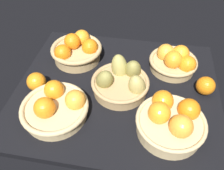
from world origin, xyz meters
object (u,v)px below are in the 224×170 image
basket_near_right (77,50)px  basket_far_right (56,107)px  basket_near_left (174,61)px  loose_orange_back_gap (36,82)px  loose_orange_front_gap (206,86)px  basket_far_left (171,121)px  basket_center_pears (122,81)px

basket_near_right → basket_far_right: (-1.49, 33.34, -1.01)cm
basket_near_left → loose_orange_back_gap: 59.94cm
basket_near_left → loose_orange_front_gap: 17.76cm
basket_far_left → loose_orange_front_gap: (-14.03, -20.52, -1.10)cm
basket_near_right → loose_orange_front_gap: size_ratio=3.14×
basket_center_pears → loose_orange_back_gap: bearing=9.2°
basket_near_left → basket_far_left: bearing=87.0°
basket_far_right → loose_orange_back_gap: basket_far_right is taller
basket_far_left → loose_orange_back_gap: basket_far_left is taller
basket_center_pears → loose_orange_back_gap: basket_center_pears is taller
basket_far_left → loose_orange_front_gap: basket_far_left is taller
basket_near_right → basket_near_left: size_ratio=1.11×
loose_orange_front_gap → loose_orange_back_gap: bearing=8.1°
basket_center_pears → loose_orange_back_gap: (34.32, 5.56, -0.57)cm
basket_near_right → basket_far_left: 54.19cm
basket_far_right → basket_near_left: basket_near_left is taller
basket_center_pears → loose_orange_front_gap: 33.84cm
basket_far_right → loose_orange_front_gap: 59.34cm
basket_far_right → basket_near_left: (-43.23, -33.66, 0.48)cm
basket_near_right → basket_center_pears: 28.68cm
basket_far_left → basket_center_pears: bearing=-40.1°
loose_orange_back_gap → basket_far_left: bearing=168.6°
basket_near_left → loose_orange_back_gap: basket_near_left is taller
basket_center_pears → loose_orange_front_gap: size_ratio=3.26×
basket_center_pears → loose_orange_back_gap: size_ratio=3.17×
basket_near_left → basket_far_left: (1.72, 33.30, 0.38)cm
basket_center_pears → loose_orange_front_gap: (-33.59, -4.05, -0.67)cm
basket_center_pears → basket_far_right: (21.95, 16.83, -0.43)cm
basket_near_right → basket_far_right: size_ratio=0.95×
basket_near_left → loose_orange_front_gap: bearing=133.9°
basket_near_right → basket_center_pears: size_ratio=0.96×
basket_near_left → loose_orange_back_gap: bearing=21.9°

